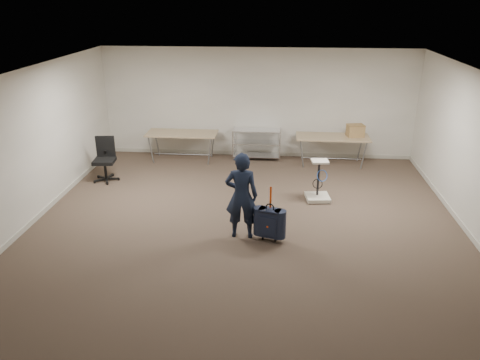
{
  "coord_description": "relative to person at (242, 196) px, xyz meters",
  "views": [
    {
      "loc": [
        0.56,
        -7.38,
        4.02
      ],
      "look_at": [
        -0.1,
        0.3,
        0.95
      ],
      "focal_mm": 35.0,
      "sensor_mm": 36.0,
      "label": 1
    }
  ],
  "objects": [
    {
      "name": "equipment_cart",
      "position": [
        1.46,
        1.7,
        -0.55
      ],
      "size": [
        0.53,
        0.53,
        0.88
      ],
      "color": "silver",
      "rests_on": "ground"
    },
    {
      "name": "cardboard_box",
      "position": [
        2.49,
        4.02,
        0.1
      ],
      "size": [
        0.45,
        0.37,
        0.3
      ],
      "primitive_type": "cube",
      "rotation": [
        0.0,
        0.0,
        0.2
      ],
      "color": "#8D5C41",
      "rests_on": "folding_table_right"
    },
    {
      "name": "suitcase",
      "position": [
        0.5,
        -0.12,
        -0.44
      ],
      "size": [
        0.41,
        0.31,
        1.01
      ],
      "color": "black",
      "rests_on": "ground"
    },
    {
      "name": "person",
      "position": [
        0.0,
        0.0,
        0.0
      ],
      "size": [
        0.58,
        0.38,
        1.56
      ],
      "primitive_type": "imported",
      "rotation": [
        0.0,
        0.0,
        3.16
      ],
      "color": "black",
      "rests_on": "ground"
    },
    {
      "name": "folding_table_right",
      "position": [
        1.94,
        3.97,
        -0.1
      ],
      "size": [
        1.8,
        0.75,
        0.73
      ],
      "color": "tan",
      "rests_on": "ground"
    },
    {
      "name": "ground",
      "position": [
        0.04,
        0.02,
        -0.78
      ],
      "size": [
        9.0,
        9.0,
        0.0
      ],
      "primitive_type": "plane",
      "color": "#433628",
      "rests_on": "ground"
    },
    {
      "name": "wire_shelf",
      "position": [
        0.04,
        4.22,
        -0.34
      ],
      "size": [
        1.22,
        0.47,
        0.8
      ],
      "color": "silver",
      "rests_on": "ground"
    },
    {
      "name": "room_shell",
      "position": [
        0.04,
        1.4,
        -0.73
      ],
      "size": [
        8.0,
        9.0,
        9.0
      ],
      "color": "beige",
      "rests_on": "ground"
    },
    {
      "name": "folding_table_left",
      "position": [
        -1.86,
        3.97,
        -0.1
      ],
      "size": [
        1.8,
        0.75,
        0.73
      ],
      "color": "tan",
      "rests_on": "ground"
    },
    {
      "name": "office_chair",
      "position": [
        -3.35,
        2.44,
        -0.48
      ],
      "size": [
        0.61,
        0.61,
        1.0
      ],
      "color": "black",
      "rests_on": "ground"
    }
  ]
}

